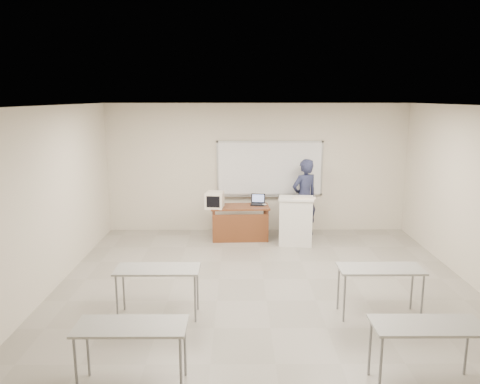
{
  "coord_description": "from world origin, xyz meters",
  "views": [
    {
      "loc": [
        -0.45,
        -6.83,
        3.13
      ],
      "look_at": [
        -0.4,
        2.2,
        1.29
      ],
      "focal_mm": 35.0,
      "sensor_mm": 36.0,
      "label": 1
    }
  ],
  "objects_px": {
    "podium": "(296,221)",
    "whiteboard": "(270,169)",
    "instructor_desk": "(240,217)",
    "presenter": "(304,198)",
    "crt_monitor": "(215,200)",
    "keyboard": "(304,198)",
    "laptop": "(258,202)",
    "mouse": "(264,205)"
  },
  "relations": [
    {
      "from": "instructor_desk",
      "to": "crt_monitor",
      "type": "distance_m",
      "value": 0.68
    },
    {
      "from": "laptop",
      "to": "presenter",
      "type": "bearing_deg",
      "value": 11.72
    },
    {
      "from": "mouse",
      "to": "keyboard",
      "type": "xyz_separation_m",
      "value": [
        0.8,
        -0.57,
        0.27
      ]
    },
    {
      "from": "podium",
      "to": "instructor_desk",
      "type": "bearing_deg",
      "value": 173.35
    },
    {
      "from": "instructor_desk",
      "to": "crt_monitor",
      "type": "relative_size",
      "value": 3.02
    },
    {
      "from": "instructor_desk",
      "to": "laptop",
      "type": "relative_size",
      "value": 4.13
    },
    {
      "from": "podium",
      "to": "mouse",
      "type": "xyz_separation_m",
      "value": [
        -0.65,
        0.45,
        0.25
      ]
    },
    {
      "from": "laptop",
      "to": "mouse",
      "type": "distance_m",
      "value": 0.19
    },
    {
      "from": "crt_monitor",
      "to": "mouse",
      "type": "relative_size",
      "value": 4.07
    },
    {
      "from": "podium",
      "to": "keyboard",
      "type": "xyz_separation_m",
      "value": [
        0.15,
        -0.12,
        0.53
      ]
    },
    {
      "from": "mouse",
      "to": "presenter",
      "type": "height_order",
      "value": "presenter"
    },
    {
      "from": "presenter",
      "to": "podium",
      "type": "bearing_deg",
      "value": 40.01
    },
    {
      "from": "crt_monitor",
      "to": "keyboard",
      "type": "xyz_separation_m",
      "value": [
        1.9,
        -0.4,
        0.12
      ]
    },
    {
      "from": "keyboard",
      "to": "presenter",
      "type": "bearing_deg",
      "value": 87.54
    },
    {
      "from": "instructor_desk",
      "to": "presenter",
      "type": "height_order",
      "value": "presenter"
    },
    {
      "from": "whiteboard",
      "to": "crt_monitor",
      "type": "xyz_separation_m",
      "value": [
        -1.25,
        -0.79,
        -0.56
      ]
    },
    {
      "from": "mouse",
      "to": "instructor_desk",
      "type": "bearing_deg",
      "value": -145.15
    },
    {
      "from": "mouse",
      "to": "presenter",
      "type": "relative_size",
      "value": 0.06
    },
    {
      "from": "whiteboard",
      "to": "instructor_desk",
      "type": "distance_m",
      "value": 1.42
    },
    {
      "from": "laptop",
      "to": "keyboard",
      "type": "relative_size",
      "value": 0.65
    },
    {
      "from": "podium",
      "to": "laptop",
      "type": "bearing_deg",
      "value": 152.25
    },
    {
      "from": "laptop",
      "to": "keyboard",
      "type": "distance_m",
      "value": 1.19
    },
    {
      "from": "crt_monitor",
      "to": "laptop",
      "type": "distance_m",
      "value": 1.0
    },
    {
      "from": "instructor_desk",
      "to": "mouse",
      "type": "bearing_deg",
      "value": 13.64
    },
    {
      "from": "mouse",
      "to": "whiteboard",
      "type": "bearing_deg",
      "value": 95.05
    },
    {
      "from": "crt_monitor",
      "to": "presenter",
      "type": "height_order",
      "value": "presenter"
    },
    {
      "from": "whiteboard",
      "to": "podium",
      "type": "distance_m",
      "value": 1.52
    },
    {
      "from": "keyboard",
      "to": "presenter",
      "type": "height_order",
      "value": "presenter"
    },
    {
      "from": "instructor_desk",
      "to": "laptop",
      "type": "xyz_separation_m",
      "value": [
        0.4,
        0.26,
        0.28
      ]
    },
    {
      "from": "podium",
      "to": "crt_monitor",
      "type": "height_order",
      "value": "crt_monitor"
    },
    {
      "from": "whiteboard",
      "to": "instructor_desk",
      "type": "relative_size",
      "value": 1.92
    },
    {
      "from": "podium",
      "to": "presenter",
      "type": "xyz_separation_m",
      "value": [
        0.27,
        0.66,
        0.37
      ]
    },
    {
      "from": "podium",
      "to": "mouse",
      "type": "height_order",
      "value": "podium"
    },
    {
      "from": "crt_monitor",
      "to": "podium",
      "type": "bearing_deg",
      "value": -1.64
    },
    {
      "from": "podium",
      "to": "whiteboard",
      "type": "bearing_deg",
      "value": 122.14
    },
    {
      "from": "crt_monitor",
      "to": "mouse",
      "type": "xyz_separation_m",
      "value": [
        1.1,
        0.17,
        -0.15
      ]
    },
    {
      "from": "crt_monitor",
      "to": "keyboard",
      "type": "height_order",
      "value": "crt_monitor"
    },
    {
      "from": "presenter",
      "to": "instructor_desk",
      "type": "bearing_deg",
      "value": -13.72
    },
    {
      "from": "crt_monitor",
      "to": "keyboard",
      "type": "distance_m",
      "value": 1.95
    },
    {
      "from": "instructor_desk",
      "to": "crt_monitor",
      "type": "bearing_deg",
      "value": 179.09
    },
    {
      "from": "laptop",
      "to": "keyboard",
      "type": "bearing_deg",
      "value": -29.25
    },
    {
      "from": "whiteboard",
      "to": "keyboard",
      "type": "height_order",
      "value": "whiteboard"
    }
  ]
}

